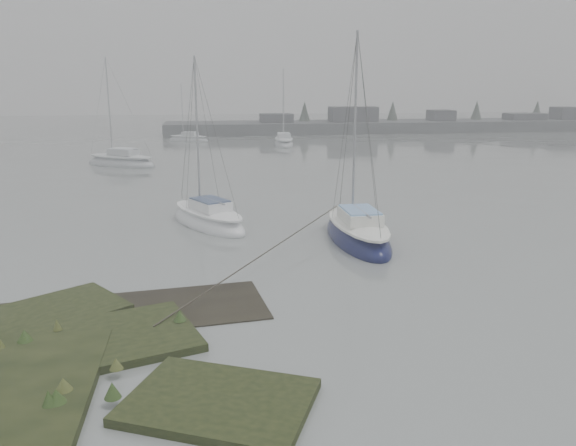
% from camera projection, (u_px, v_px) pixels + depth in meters
% --- Properties ---
extents(ground, '(160.00, 160.00, 0.00)m').
position_uv_depth(ground, '(196.00, 172.00, 40.10)').
color(ground, slate).
rests_on(ground, ground).
extents(far_shoreline, '(60.00, 8.00, 4.15)m').
position_uv_depth(far_shoreline, '(401.00, 125.00, 74.52)').
color(far_shoreline, '#4C4F51').
rests_on(far_shoreline, ground).
extents(sailboat_main, '(2.05, 6.20, 8.75)m').
position_uv_depth(sailboat_main, '(357.00, 234.00, 22.42)').
color(sailboat_main, '#0D113D').
rests_on(sailboat_main, ground).
extents(sailboat_white, '(4.20, 5.79, 7.87)m').
position_uv_depth(sailboat_white, '(208.00, 220.00, 24.91)').
color(sailboat_white, white).
rests_on(sailboat_white, ground).
extents(sailboat_far_a, '(6.28, 5.07, 8.72)m').
position_uv_depth(sailboat_far_a, '(121.00, 162.00, 43.12)').
color(sailboat_far_a, '#9EA1A7').
rests_on(sailboat_far_a, ground).
extents(sailboat_far_b, '(2.46, 6.01, 8.27)m').
position_uv_depth(sailboat_far_b, '(284.00, 143.00, 57.53)').
color(sailboat_far_b, '#A8ADB2').
rests_on(sailboat_far_b, ground).
extents(sailboat_far_c, '(4.96, 3.64, 6.75)m').
position_uv_depth(sailboat_far_c, '(188.00, 139.00, 61.63)').
color(sailboat_far_c, '#A1A7AB').
rests_on(sailboat_far_c, ground).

